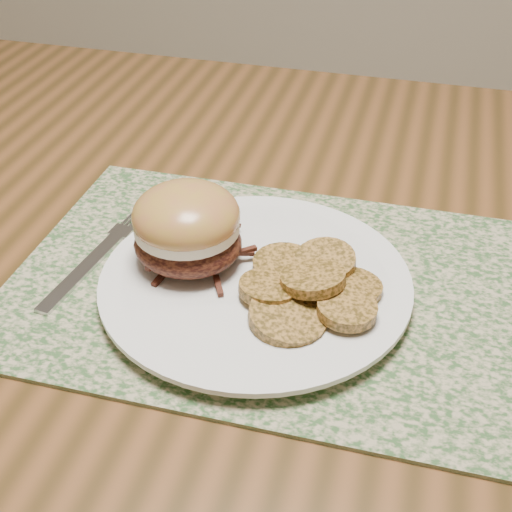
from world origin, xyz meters
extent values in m
cube|color=brown|center=(0.00, 0.00, 0.73)|extent=(1.50, 0.90, 0.04)
cube|color=#33562C|center=(0.04, -0.07, 0.75)|extent=(0.45, 0.33, 0.00)
cylinder|color=white|center=(0.04, -0.09, 0.76)|extent=(0.26, 0.26, 0.02)
ellipsoid|color=black|center=(-0.03, -0.08, 0.79)|extent=(0.13, 0.12, 0.04)
cylinder|color=beige|center=(-0.03, -0.08, 0.81)|extent=(0.12, 0.12, 0.01)
ellipsoid|color=#A16435|center=(-0.03, -0.08, 0.82)|extent=(0.12, 0.12, 0.05)
cylinder|color=olive|center=(0.06, -0.07, 0.77)|extent=(0.08, 0.08, 0.01)
cylinder|color=olive|center=(0.09, -0.06, 0.78)|extent=(0.07, 0.07, 0.02)
cylinder|color=olive|center=(0.12, -0.08, 0.77)|extent=(0.08, 0.08, 0.02)
cylinder|color=olive|center=(0.05, -0.11, 0.78)|extent=(0.06, 0.06, 0.02)
cylinder|color=olive|center=(0.09, -0.10, 0.79)|extent=(0.07, 0.07, 0.02)
cylinder|color=olive|center=(0.12, -0.12, 0.78)|extent=(0.05, 0.05, 0.01)
cylinder|color=olive|center=(0.08, -0.14, 0.77)|extent=(0.07, 0.07, 0.02)
cube|color=#B0B0B7|center=(-0.13, -0.10, 0.76)|extent=(0.03, 0.13, 0.00)
cube|color=#B0B0B7|center=(-0.12, -0.03, 0.76)|extent=(0.02, 0.02, 0.00)
camera|label=1|loc=(0.17, -0.56, 1.16)|focal=50.00mm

